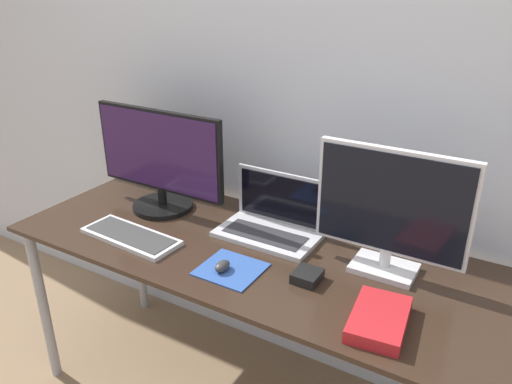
% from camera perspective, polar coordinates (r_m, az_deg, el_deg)
% --- Properties ---
extents(wall_back, '(7.00, 0.05, 2.50)m').
position_cam_1_polar(wall_back, '(1.92, 5.61, 12.04)').
color(wall_back, silver).
rests_on(wall_back, ground_plane).
extents(desk, '(1.78, 0.67, 0.75)m').
position_cam_1_polar(desk, '(1.81, -0.67, -8.62)').
color(desk, '#332319').
rests_on(desk, ground_plane).
extents(monitor_left, '(0.59, 0.25, 0.41)m').
position_cam_1_polar(monitor_left, '(2.02, -10.96, 3.51)').
color(monitor_left, black).
rests_on(monitor_left, desk).
extents(monitor_right, '(0.48, 0.14, 0.42)m').
position_cam_1_polar(monitor_right, '(1.60, 15.16, -2.05)').
color(monitor_right, silver).
rests_on(monitor_right, desk).
extents(laptop, '(0.37, 0.22, 0.22)m').
position_cam_1_polar(laptop, '(1.85, 1.92, -3.16)').
color(laptop, silver).
rests_on(laptop, desk).
extents(keyboard, '(0.39, 0.17, 0.02)m').
position_cam_1_polar(keyboard, '(1.89, -14.12, -4.94)').
color(keyboard, silver).
rests_on(keyboard, desk).
extents(mousepad, '(0.20, 0.19, 0.00)m').
position_cam_1_polar(mousepad, '(1.65, -2.89, -8.81)').
color(mousepad, '#2D519E').
rests_on(mousepad, desk).
extents(mouse, '(0.04, 0.06, 0.03)m').
position_cam_1_polar(mouse, '(1.64, -3.80, -8.47)').
color(mouse, '#333333').
rests_on(mouse, mousepad).
extents(book, '(0.17, 0.25, 0.04)m').
position_cam_1_polar(book, '(1.45, 13.88, -13.93)').
color(book, red).
rests_on(book, desk).
extents(power_brick, '(0.08, 0.09, 0.03)m').
position_cam_1_polar(power_brick, '(1.60, 5.87, -9.55)').
color(power_brick, black).
rests_on(power_brick, desk).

